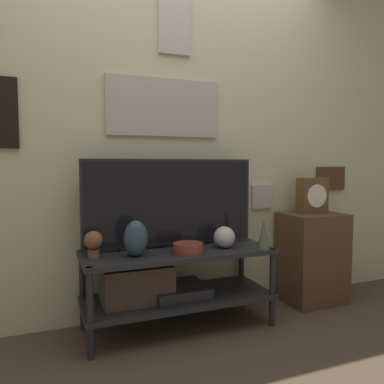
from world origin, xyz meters
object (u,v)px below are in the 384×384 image
(vase_slim_bronze, at_px, (263,234))
(vase_urn_stoneware, at_px, (136,238))
(vase_wide_bowl, at_px, (188,248))
(mantel_clock, at_px, (312,195))
(vase_round_glass, at_px, (224,237))
(candle_jar, at_px, (231,231))
(television, at_px, (171,202))
(decorative_bust, at_px, (93,242))

(vase_slim_bronze, bearing_deg, vase_urn_stoneware, 171.73)
(vase_wide_bowl, relative_size, mantel_clock, 0.69)
(vase_round_glass, xyz_separation_m, vase_urn_stoneware, (-0.60, -0.01, 0.04))
(vase_round_glass, xyz_separation_m, candle_jar, (0.18, 0.24, -0.01))
(television, distance_m, vase_urn_stoneware, 0.38)
(television, height_order, vase_round_glass, television)
(vase_round_glass, distance_m, candle_jar, 0.30)
(vase_slim_bronze, bearing_deg, vase_wide_bowl, 170.82)
(vase_round_glass, xyz_separation_m, decorative_bust, (-0.84, 0.05, 0.02))
(vase_wide_bowl, xyz_separation_m, vase_slim_bronze, (0.50, -0.08, 0.07))
(vase_urn_stoneware, height_order, mantel_clock, mantel_clock)
(television, xyz_separation_m, decorative_bust, (-0.52, -0.11, -0.21))
(candle_jar, bearing_deg, vase_round_glass, -125.89)
(candle_jar, relative_size, decorative_bust, 0.71)
(vase_urn_stoneware, bearing_deg, vase_round_glass, 0.91)
(vase_urn_stoneware, bearing_deg, vase_wide_bowl, -6.86)
(vase_slim_bronze, bearing_deg, mantel_clock, 23.64)
(vase_round_glass, xyz_separation_m, mantel_clock, (0.83, 0.14, 0.24))
(decorative_bust, relative_size, mantel_clock, 0.59)
(decorative_bust, bearing_deg, mantel_clock, 3.02)
(vase_urn_stoneware, bearing_deg, television, 31.13)
(vase_round_glass, height_order, mantel_clock, mantel_clock)
(vase_wide_bowl, relative_size, vase_slim_bronze, 0.92)
(vase_round_glass, bearing_deg, decorative_bust, 176.61)
(vase_round_glass, distance_m, vase_urn_stoneware, 0.60)
(television, relative_size, vase_wide_bowl, 6.17)
(television, xyz_separation_m, vase_wide_bowl, (0.04, -0.21, -0.27))
(television, relative_size, mantel_clock, 4.28)
(mantel_clock, bearing_deg, vase_round_glass, -170.56)
(television, distance_m, mantel_clock, 1.15)
(vase_slim_bronze, relative_size, vase_urn_stoneware, 0.94)
(vase_urn_stoneware, bearing_deg, candle_jar, 18.04)
(vase_round_glass, bearing_deg, vase_urn_stoneware, -179.09)
(vase_wide_bowl, height_order, vase_slim_bronze, vase_slim_bronze)
(vase_wide_bowl, height_order, vase_urn_stoneware, vase_urn_stoneware)
(candle_jar, bearing_deg, vase_slim_bronze, -83.23)
(vase_slim_bronze, height_order, mantel_clock, mantel_clock)
(television, bearing_deg, vase_wide_bowl, -78.47)
(vase_wide_bowl, height_order, mantel_clock, mantel_clock)
(decorative_bust, bearing_deg, candle_jar, 10.77)
(television, height_order, vase_urn_stoneware, television)
(vase_round_glass, height_order, vase_slim_bronze, vase_slim_bronze)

